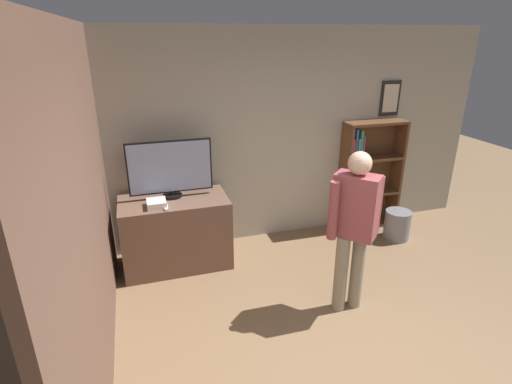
{
  "coord_description": "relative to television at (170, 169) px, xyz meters",
  "views": [
    {
      "loc": [
        -1.63,
        -1.96,
        2.59
      ],
      "look_at": [
        -0.53,
        1.61,
        1.11
      ],
      "focal_mm": 28.0,
      "sensor_mm": 36.0,
      "label": 1
    }
  ],
  "objects": [
    {
      "name": "wall_side_brick",
      "position": [
        -0.75,
        -1.04,
        0.17
      ],
      "size": [
        0.06,
        4.34,
        2.7
      ],
      "color": "brown",
      "rests_on": "ground_plane"
    },
    {
      "name": "bookshelf",
      "position": [
        2.65,
        0.18,
        -0.46
      ],
      "size": [
        0.86,
        0.28,
        1.52
      ],
      "color": "brown",
      "rests_on": "ground_plane"
    },
    {
      "name": "television",
      "position": [
        0.0,
        0.0,
        0.0
      ],
      "size": [
        0.94,
        0.22,
        0.67
      ],
      "color": "black",
      "rests_on": "tv_ledge"
    },
    {
      "name": "person",
      "position": [
        1.53,
        -1.42,
        -0.22
      ],
      "size": [
        0.54,
        0.44,
        1.64
      ],
      "rotation": [
        0.0,
        0.0,
        -0.82
      ],
      "color": "gray",
      "rests_on": "ground_plane"
    },
    {
      "name": "game_console",
      "position": [
        -0.19,
        -0.23,
        -0.31
      ],
      "size": [
        0.21,
        0.22,
        0.07
      ],
      "color": "white",
      "rests_on": "tv_ledge"
    },
    {
      "name": "remote_loose",
      "position": [
        -0.1,
        -0.33,
        -0.33
      ],
      "size": [
        0.04,
        0.14,
        0.02
      ],
      "color": "white",
      "rests_on": "tv_ledge"
    },
    {
      "name": "waste_bin",
      "position": [
        2.91,
        -0.31,
        -0.98
      ],
      "size": [
        0.34,
        0.34,
        0.4
      ],
      "color": "gray",
      "rests_on": "ground_plane"
    },
    {
      "name": "wall_back",
      "position": [
        1.3,
        0.36,
        0.17
      ],
      "size": [
        6.02,
        0.09,
        2.7
      ],
      "color": "#B2AD9E",
      "rests_on": "ground_plane"
    },
    {
      "name": "tv_ledge",
      "position": [
        -0.0,
        -0.09,
        -0.76
      ],
      "size": [
        1.22,
        0.66,
        0.84
      ],
      "color": "brown",
      "rests_on": "ground_plane"
    }
  ]
}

